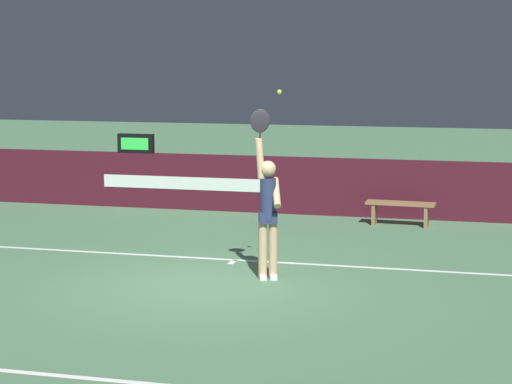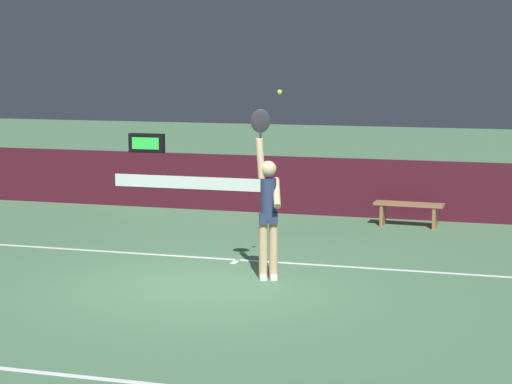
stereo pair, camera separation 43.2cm
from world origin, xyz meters
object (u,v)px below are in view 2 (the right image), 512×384
Objects in this scene: speed_display at (147,143)px; tennis_player at (268,209)px; courtside_bench_near at (409,209)px; tennis_ball at (280,92)px.

speed_display is 7.04m from tennis_player.
courtside_bench_near is at bearing -8.50° from speed_display.
tennis_player reaches higher than speed_display.
speed_display is at bearing 128.07° from tennis_ball.
tennis_player is (4.25, -5.60, -0.34)m from speed_display.
tennis_player reaches higher than courtside_bench_near.
speed_display reaches higher than courtside_bench_near.
tennis_player is 35.87× the size of tennis_ball.
speed_display is at bearing 127.16° from tennis_player.
speed_display is 11.37× the size of tennis_ball.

